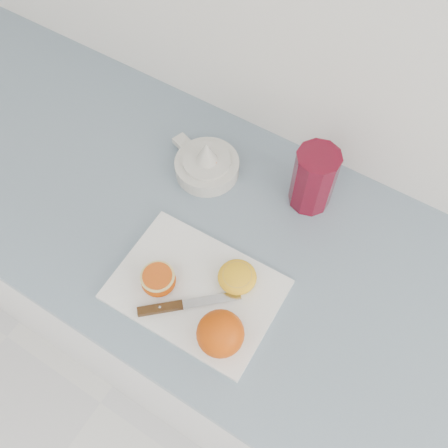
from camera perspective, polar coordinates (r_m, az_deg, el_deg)
name	(u,v)px	position (r m, az deg, el deg)	size (l,w,h in m)	color
counter	(213,305)	(1.46, -1.28, -9.22)	(2.40, 0.64, 0.89)	white
cutting_board	(196,290)	(0.99, -3.22, -7.48)	(0.32, 0.23, 0.01)	white
whole_orange	(220,334)	(0.90, -0.42, -12.42)	(0.09, 0.09, 0.09)	#D6610B
half_orange	(158,280)	(0.97, -7.51, -6.38)	(0.07, 0.07, 0.04)	#D6610B
squeezed_shell	(237,277)	(0.97, 1.51, -6.06)	(0.08, 0.08, 0.03)	yellow
paring_knife	(169,307)	(0.96, -6.26, -9.39)	(0.16, 0.15, 0.01)	#462C10
citrus_juicer	(206,164)	(1.12, -2.01, 6.89)	(0.18, 0.14, 0.10)	white
red_tumbler	(313,181)	(1.05, 10.17, 4.90)	(0.09, 0.09, 0.15)	maroon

